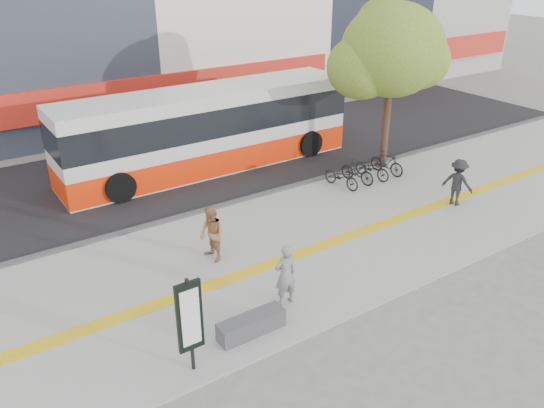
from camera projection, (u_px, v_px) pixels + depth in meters
ground at (310, 276)px, 14.51m from camera, size 120.00×120.00×0.00m
sidewalk at (279, 251)px, 15.62m from camera, size 40.00×7.00×0.08m
tactile_strip at (289, 258)px, 15.22m from camera, size 40.00×0.45×0.01m
street at (171, 171)px, 21.25m from camera, size 40.00×8.00×0.06m
curb at (220, 207)px, 18.23m from camera, size 40.00×0.25×0.14m
bench at (251, 325)px, 12.17m from camera, size 1.60×0.45×0.45m
signboard at (190, 318)px, 10.68m from camera, size 0.55×0.10×2.20m
street_tree at (390, 52)px, 19.79m from camera, size 4.40×3.80×6.31m
bus at (208, 131)px, 20.97m from camera, size 11.64×2.76×3.10m
bicycle_row at (364, 170)px, 20.08m from camera, size 2.98×1.62×0.90m
seated_woman at (285, 275)px, 12.97m from camera, size 0.61×0.41×1.62m
pedestrian_tan at (212, 234)px, 14.80m from camera, size 0.66×0.82×1.60m
pedestrian_dark at (458, 182)px, 18.06m from camera, size 0.89×1.17×1.61m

